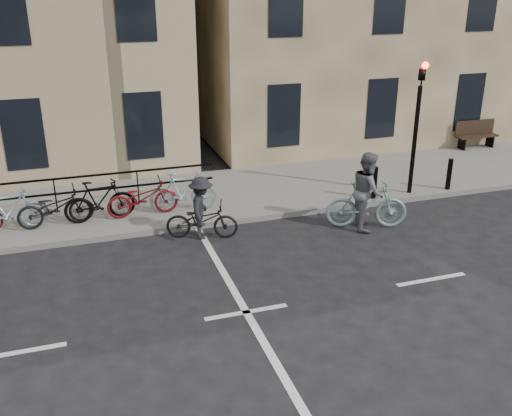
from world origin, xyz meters
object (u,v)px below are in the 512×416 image
object	(u,v)px
traffic_light	(418,112)
cyclist_grey	(367,198)
bench	(476,133)
cyclist_dark	(202,214)

from	to	relation	value
traffic_light	cyclist_grey	world-z (taller)	traffic_light
bench	cyclist_grey	bearing A→B (deg)	-145.09
traffic_light	bench	bearing A→B (deg)	35.25
traffic_light	cyclist_dark	world-z (taller)	traffic_light
traffic_light	bench	xyz separation A→B (m)	(4.80, 3.39, -1.78)
traffic_light	bench	world-z (taller)	traffic_light
cyclist_dark	traffic_light	bearing A→B (deg)	-63.84
cyclist_grey	cyclist_dark	size ratio (longest dim) A/B	1.15
cyclist_grey	cyclist_dark	bearing A→B (deg)	99.47
traffic_light	bench	size ratio (longest dim) A/B	2.44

